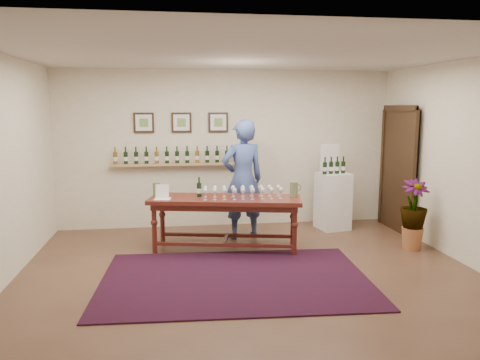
{
  "coord_description": "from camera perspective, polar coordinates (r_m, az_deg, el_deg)",
  "views": [
    {
      "loc": [
        -0.96,
        -5.86,
        2.16
      ],
      "look_at": [
        0.0,
        0.8,
        1.1
      ],
      "focal_mm": 35.0,
      "sensor_mm": 36.0,
      "label": 1
    }
  ],
  "objects": [
    {
      "name": "room_shell",
      "position": [
        8.37,
        13.41,
        1.58
      ],
      "size": [
        6.0,
        6.0,
        6.0
      ],
      "color": "#EDE2C9",
      "rests_on": "ground"
    },
    {
      "name": "potted_plant",
      "position": [
        7.55,
        20.39,
        -3.98
      ],
      "size": [
        0.5,
        0.5,
        0.93
      ],
      "rotation": [
        0.0,
        0.0,
        -0.02
      ],
      "color": "#A25F36",
      "rests_on": "ground"
    },
    {
      "name": "rug",
      "position": [
        6.02,
        -0.59,
        -11.99
      ],
      "size": [
        3.46,
        2.4,
        0.02
      ],
      "primitive_type": "cube",
      "rotation": [
        0.0,
        0.0,
        -0.05
      ],
      "color": "#420B15",
      "rests_on": "ground"
    },
    {
      "name": "tasting_table",
      "position": [
        7.07,
        -1.8,
        -3.1
      ],
      "size": [
        2.37,
        1.18,
        0.81
      ],
      "rotation": [
        0.0,
        0.0,
        -0.21
      ],
      "color": "#461911",
      "rests_on": "ground"
    },
    {
      "name": "display_pedestal",
      "position": [
        8.46,
        11.24,
        -2.52
      ],
      "size": [
        0.58,
        0.58,
        1.0
      ],
      "primitive_type": "cube",
      "rotation": [
        0.0,
        0.0,
        0.18
      ],
      "color": "white",
      "rests_on": "ground"
    },
    {
      "name": "menu_card",
      "position": [
        7.02,
        -9.46,
        -1.4
      ],
      "size": [
        0.26,
        0.2,
        0.22
      ],
      "primitive_type": "cube",
      "rotation": [
        0.0,
        0.0,
        -0.14
      ],
      "color": "white",
      "rests_on": "tasting_table"
    },
    {
      "name": "ground",
      "position": [
        6.32,
        1.05,
        -11.05
      ],
      "size": [
        6.0,
        6.0,
        0.0
      ],
      "primitive_type": "plane",
      "color": "#513423",
      "rests_on": "ground"
    },
    {
      "name": "pitcher_left",
      "position": [
        7.23,
        -10.13,
        -1.14
      ],
      "size": [
        0.16,
        0.16,
        0.21
      ],
      "primitive_type": null,
      "rotation": [
        0.0,
        0.0,
        -0.29
      ],
      "color": "#606F45",
      "rests_on": "tasting_table"
    },
    {
      "name": "info_sign",
      "position": [
        8.49,
        10.9,
        2.74
      ],
      "size": [
        0.38,
        0.09,
        0.52
      ],
      "primitive_type": "cube",
      "rotation": [
        0.0,
        0.0,
        0.18
      ],
      "color": "white",
      "rests_on": "display_pedestal"
    },
    {
      "name": "table_bottles",
      "position": [
        7.14,
        -4.94,
        -0.89
      ],
      "size": [
        0.29,
        0.21,
        0.27
      ],
      "primitive_type": null,
      "rotation": [
        0.0,
        0.0,
        -0.28
      ],
      "color": "black",
      "rests_on": "tasting_table"
    },
    {
      "name": "table_glasses",
      "position": [
        6.99,
        0.37,
        -1.47
      ],
      "size": [
        1.32,
        0.38,
        0.18
      ],
      "primitive_type": null,
      "rotation": [
        0.0,
        0.0,
        -0.06
      ],
      "color": "silver",
      "rests_on": "tasting_table"
    },
    {
      "name": "pitcher_right",
      "position": [
        7.14,
        6.58,
        -1.11
      ],
      "size": [
        0.19,
        0.19,
        0.23
      ],
      "primitive_type": null,
      "rotation": [
        0.0,
        0.0,
        -0.38
      ],
      "color": "#606F45",
      "rests_on": "tasting_table"
    },
    {
      "name": "person",
      "position": [
        7.64,
        0.33,
        0.05
      ],
      "size": [
        0.8,
        0.61,
        1.95
      ],
      "primitive_type": "imported",
      "rotation": [
        0.0,
        0.0,
        3.36
      ],
      "color": "#3B4F8C",
      "rests_on": "ground"
    },
    {
      "name": "pedestal_bottles",
      "position": [
        8.26,
        11.41,
        1.87
      ],
      "size": [
        0.34,
        0.14,
        0.33
      ],
      "primitive_type": null,
      "rotation": [
        0.0,
        0.0,
        0.18
      ],
      "color": "black",
      "rests_on": "display_pedestal"
    }
  ]
}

